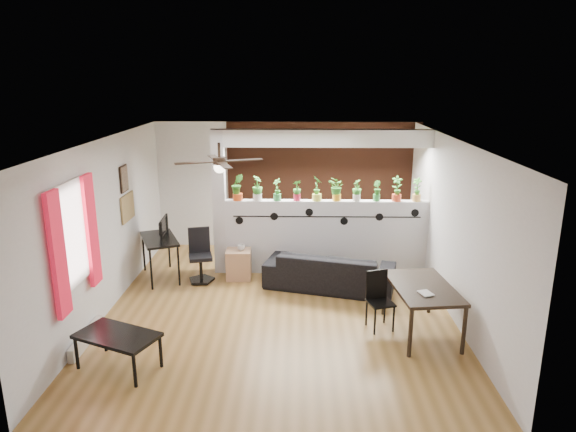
{
  "coord_description": "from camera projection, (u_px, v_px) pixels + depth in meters",
  "views": [
    {
      "loc": [
        0.3,
        -7.34,
        3.5
      ],
      "look_at": [
        0.13,
        0.6,
        1.31
      ],
      "focal_mm": 32.0,
      "sensor_mm": 36.0,
      "label": 1
    }
  ],
  "objects": [
    {
      "name": "cup",
      "position": [
        241.0,
        247.0,
        8.99
      ],
      "size": [
        0.16,
        0.16,
        0.1
      ],
      "primitive_type": "imported",
      "rotation": [
        0.0,
        0.0,
        0.26
      ],
      "color": "gray",
      "rests_on": "cube_shelf"
    },
    {
      "name": "brick_panel",
      "position": [
        323.0,
        186.0,
        10.51
      ],
      "size": [
        3.9,
        0.05,
        2.6
      ],
      "primitive_type": "cube",
      "color": "#97482C",
      "rests_on": "ground"
    },
    {
      "name": "potted_plant_6",
      "position": [
        357.0,
        189.0,
        9.02
      ],
      "size": [
        0.15,
        0.19,
        0.38
      ],
      "color": "silver",
      "rests_on": "partition_wall"
    },
    {
      "name": "baseboard_heater",
      "position": [
        86.0,
        338.0,
        6.88
      ],
      "size": [
        0.08,
        1.0,
        0.18
      ],
      "primitive_type": "cube",
      "color": "beige",
      "rests_on": "ground"
    },
    {
      "name": "computer_desk",
      "position": [
        159.0,
        242.0,
        8.99
      ],
      "size": [
        0.91,
        1.16,
        0.75
      ],
      "color": "black",
      "rests_on": "ground"
    },
    {
      "name": "ceiling_header",
      "position": [
        328.0,
        138.0,
        8.79
      ],
      "size": [
        3.6,
        0.18,
        0.3
      ],
      "primitive_type": "cube",
      "color": "silver",
      "rests_on": "room_shell"
    },
    {
      "name": "book",
      "position": [
        421.0,
        294.0,
        6.74
      ],
      "size": [
        0.21,
        0.24,
        0.02
      ],
      "primitive_type": "imported",
      "rotation": [
        0.0,
        0.0,
        0.32
      ],
      "color": "gray",
      "rests_on": "dining_table"
    },
    {
      "name": "vine_decal",
      "position": [
        327.0,
        217.0,
        9.06
      ],
      "size": [
        3.31,
        0.01,
        0.3
      ],
      "color": "black",
      "rests_on": "partition_wall"
    },
    {
      "name": "potted_plant_1",
      "position": [
        257.0,
        188.0,
        9.04
      ],
      "size": [
        0.21,
        0.25,
        0.44
      ],
      "color": "silver",
      "rests_on": "partition_wall"
    },
    {
      "name": "potted_plant_5",
      "position": [
        337.0,
        188.0,
        9.02
      ],
      "size": [
        0.26,
        0.27,
        0.42
      ],
      "color": "orange",
      "rests_on": "partition_wall"
    },
    {
      "name": "potted_plant_4",
      "position": [
        317.0,
        187.0,
        9.02
      ],
      "size": [
        0.26,
        0.28,
        0.45
      ],
      "color": "#DCE24F",
      "rests_on": "partition_wall"
    },
    {
      "name": "ceiling_fan",
      "position": [
        220.0,
        163.0,
        7.12
      ],
      "size": [
        1.19,
        1.19,
        0.43
      ],
      "color": "black",
      "rests_on": "room_shell"
    },
    {
      "name": "potted_plant_0",
      "position": [
        237.0,
        186.0,
        9.05
      ],
      "size": [
        0.29,
        0.25,
        0.48
      ],
      "color": "#CA4717",
      "rests_on": "partition_wall"
    },
    {
      "name": "window_assembly",
      "position": [
        73.0,
        237.0,
        6.51
      ],
      "size": [
        0.09,
        1.3,
        1.55
      ],
      "color": "white",
      "rests_on": "room_shell"
    },
    {
      "name": "pier_column",
      "position": [
        219.0,
        203.0,
        9.13
      ],
      "size": [
        0.22,
        0.2,
        2.6
      ],
      "primitive_type": "cube",
      "color": "#BCBCC1",
      "rests_on": "ground"
    },
    {
      "name": "potted_plant_8",
      "position": [
        397.0,
        188.0,
        8.99
      ],
      "size": [
        0.25,
        0.21,
        0.45
      ],
      "color": "red",
      "rests_on": "partition_wall"
    },
    {
      "name": "monitor",
      "position": [
        161.0,
        230.0,
        9.09
      ],
      "size": [
        0.32,
        0.07,
        0.18
      ],
      "primitive_type": "imported",
      "rotation": [
        0.0,
        0.0,
        1.62
      ],
      "color": "black",
      "rests_on": "computer_desk"
    },
    {
      "name": "potted_plant_9",
      "position": [
        417.0,
        189.0,
        8.99
      ],
      "size": [
        0.28,
        0.27,
        0.42
      ],
      "color": "gold",
      "rests_on": "partition_wall"
    },
    {
      "name": "coffee_table",
      "position": [
        117.0,
        338.0,
        6.24
      ],
      "size": [
        1.12,
        0.9,
        0.46
      ],
      "color": "black",
      "rests_on": "ground"
    },
    {
      "name": "potted_plant_3",
      "position": [
        297.0,
        190.0,
        9.04
      ],
      "size": [
        0.22,
        0.2,
        0.36
      ],
      "color": "#C31F3B",
      "rests_on": "partition_wall"
    },
    {
      "name": "corkboard",
      "position": [
        128.0,
        207.0,
        8.62
      ],
      "size": [
        0.03,
        0.6,
        0.45
      ],
      "primitive_type": "cube",
      "color": "olive",
      "rests_on": "room_shell"
    },
    {
      "name": "room_shell",
      "position": [
        278.0,
        227.0,
        7.66
      ],
      "size": [
        6.3,
        7.1,
        2.9
      ],
      "color": "brown",
      "rests_on": "ground"
    },
    {
      "name": "potted_plant_7",
      "position": [
        377.0,
        190.0,
        9.01
      ],
      "size": [
        0.2,
        0.22,
        0.36
      ],
      "color": "#348F3B",
      "rests_on": "partition_wall"
    },
    {
      "name": "partition_wall",
      "position": [
        326.0,
        237.0,
        9.26
      ],
      "size": [
        3.6,
        0.18,
        1.35
      ],
      "primitive_type": "cube",
      "color": "#BCBCC1",
      "rests_on": "ground"
    },
    {
      "name": "office_chair",
      "position": [
        200.0,
        259.0,
        8.93
      ],
      "size": [
        0.48,
        0.48,
        0.92
      ],
      "color": "black",
      "rests_on": "ground"
    },
    {
      "name": "folding_chair",
      "position": [
        378.0,
        294.0,
        7.27
      ],
      "size": [
        0.42,
        0.42,
        0.84
      ],
      "color": "black",
      "rests_on": "ground"
    },
    {
      "name": "sofa",
      "position": [
        330.0,
        271.0,
        8.68
      ],
      "size": [
        2.19,
        1.3,
        0.6
      ],
      "primitive_type": "imported",
      "rotation": [
        0.0,
        0.0,
        2.89
      ],
      "color": "black",
      "rests_on": "ground"
    },
    {
      "name": "potted_plant_2",
      "position": [
        277.0,
        189.0,
        9.04
      ],
      "size": [
        0.25,
        0.25,
        0.39
      ],
      "color": "green",
      "rests_on": "partition_wall"
    },
    {
      "name": "dining_table",
      "position": [
        423.0,
        291.0,
        7.05
      ],
      "size": [
        0.93,
        1.38,
        0.71
      ],
      "color": "black",
      "rests_on": "ground"
    },
    {
      "name": "framed_art",
      "position": [
        124.0,
        179.0,
        8.44
      ],
      "size": [
        0.03,
        0.34,
        0.44
      ],
      "color": "#8C7259",
      "rests_on": "room_shell"
    },
    {
      "name": "cube_shelf",
      "position": [
        239.0,
        264.0,
        9.07
      ],
      "size": [
        0.45,
        0.4,
        0.53
      ],
      "primitive_type": "cube",
      "rotation": [
        0.0,
        0.0,
        0.04
      ],
      "color": "#A27655",
      "rests_on": "ground"
    }
  ]
}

